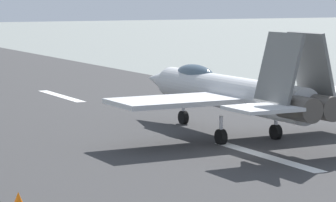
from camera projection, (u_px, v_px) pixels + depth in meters
The scene contains 5 objects.
ground_plane at pixel (260, 155), 38.84m from camera, with size 400.00×400.00×0.00m, color slate.
runway_strip at pixel (260, 155), 38.82m from camera, with size 240.00×26.00×0.02m.
fighter_jet at pixel (231, 91), 43.46m from camera, with size 17.04×13.52×5.53m.
crew_person at pixel (212, 87), 59.86m from camera, with size 0.29×0.70×1.62m.
marker_cone_near at pixel (18, 200), 29.12m from camera, with size 0.44×0.44×0.55m, color orange.
Camera 1 is at (-32.07, 21.27, 7.13)m, focal length 91.97 mm.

